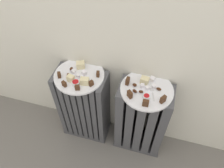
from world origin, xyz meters
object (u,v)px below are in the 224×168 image
plate_left (79,75)px  fork (153,93)px  radiator_right (141,120)px  jam_bowl_left (76,83)px  jam_bowl_right (146,97)px  plate_right (147,90)px  radiator_left (84,107)px

plate_left → fork: fork is taller
radiator_right → plate_left: size_ratio=2.04×
jam_bowl_left → jam_bowl_right: (0.39, 0.01, 0.00)m
radiator_right → plate_right: plate_right is taller
fork → jam_bowl_right: bearing=-124.0°
plate_right → fork: fork is taller
fork → radiator_left: bearing=177.3°
radiator_left → plate_right: size_ratio=2.04×
jam_bowl_right → fork: jam_bowl_right is taller
radiator_left → plate_left: (0.00, -0.00, 0.31)m
radiator_right → jam_bowl_right: size_ratio=16.42×
plate_left → fork: (0.43, -0.02, 0.01)m
jam_bowl_left → fork: size_ratio=0.49×
radiator_left → jam_bowl_left: 0.34m
plate_left → plate_right: 0.40m
jam_bowl_right → fork: 0.05m
radiator_right → plate_right: size_ratio=2.04×
radiator_right → plate_left: 0.50m
plate_left → jam_bowl_right: jam_bowl_right is taller
jam_bowl_left → jam_bowl_right: same height
plate_right → jam_bowl_right: size_ratio=8.03×
radiator_left → fork: 0.54m
radiator_right → plate_left: bearing=180.0°
plate_right → jam_bowl_left: size_ratio=6.70×
jam_bowl_left → fork: jam_bowl_left is taller
radiator_right → fork: 0.32m
plate_right → plate_left: bearing=180.0°
radiator_left → plate_left: size_ratio=2.04×
radiator_right → jam_bowl_right: 0.33m
radiator_left → plate_left: bearing=-90.0°
plate_right → jam_bowl_left: 0.39m
plate_right → radiator_left: bearing=180.0°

